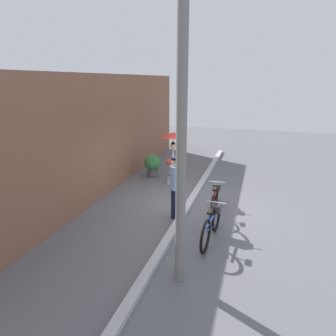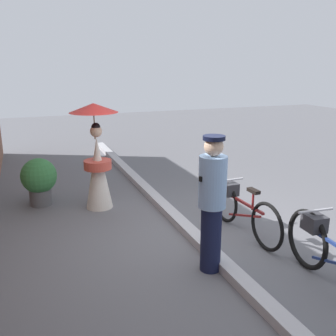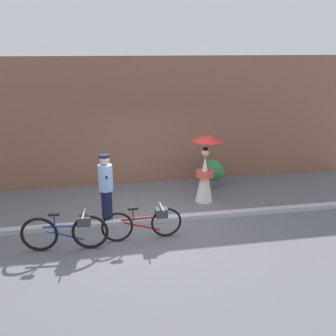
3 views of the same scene
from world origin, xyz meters
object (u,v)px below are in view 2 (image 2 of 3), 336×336
(bicycle_far_side, at_px, (242,208))
(person_officer, at_px, (212,201))
(potted_plant_by_door, at_px, (40,179))
(person_with_parasol, at_px, (97,155))
(bicycle_near_officer, at_px, (333,253))

(bicycle_far_side, distance_m, person_officer, 1.36)
(person_officer, distance_m, potted_plant_by_door, 3.75)
(bicycle_far_side, bearing_deg, person_officer, 130.68)
(person_officer, relative_size, potted_plant_by_door, 1.97)
(bicycle_far_side, xyz_separation_m, person_officer, (-0.82, 0.95, 0.52))
(person_officer, bearing_deg, person_with_parasol, 18.18)
(person_with_parasol, xyz_separation_m, potted_plant_by_door, (0.54, 0.98, -0.48))
(bicycle_near_officer, bearing_deg, potted_plant_by_door, 36.25)
(person_with_parasol, bearing_deg, potted_plant_by_door, 61.21)
(person_officer, height_order, potted_plant_by_door, person_officer)
(bicycle_far_side, bearing_deg, bicycle_near_officer, -173.87)
(bicycle_far_side, bearing_deg, potted_plant_by_door, 49.42)
(bicycle_near_officer, height_order, potted_plant_by_door, potted_plant_by_door)
(person_officer, bearing_deg, bicycle_far_side, -49.32)
(person_with_parasol, bearing_deg, bicycle_far_side, -135.56)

